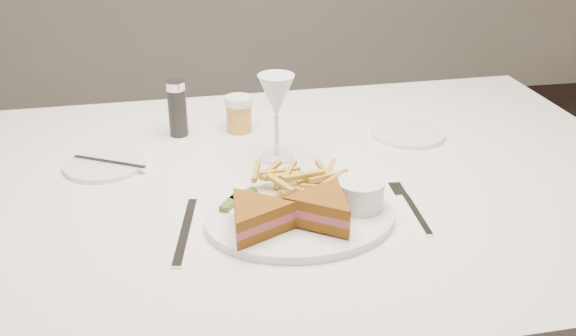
# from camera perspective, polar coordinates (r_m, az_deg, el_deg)

# --- Properties ---
(table) EXTENTS (1.49, 1.02, 0.75)m
(table) POSITION_cam_1_polar(r_m,az_deg,el_deg) (1.43, -0.35, -14.50)
(table) COLOR silver
(table) RESTS_ON ground
(chair_far) EXTENTS (0.64, 0.61, 0.59)m
(chair_far) POSITION_cam_1_polar(r_m,az_deg,el_deg) (2.15, -5.22, -1.73)
(chair_far) COLOR #48322C
(chair_far) RESTS_ON ground
(table_setting) EXTENTS (0.80, 0.61, 0.18)m
(table_setting) POSITION_cam_1_polar(r_m,az_deg,el_deg) (1.15, -0.28, -0.76)
(table_setting) COLOR white
(table_setting) RESTS_ON table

